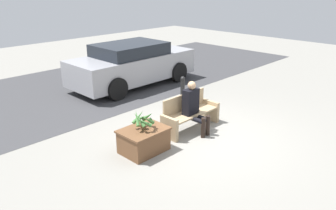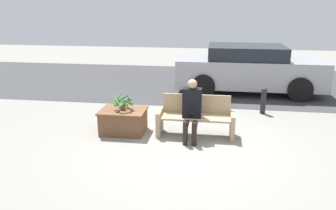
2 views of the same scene
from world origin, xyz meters
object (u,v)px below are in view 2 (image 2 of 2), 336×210
bench (196,117)px  potted_plant (123,100)px  parked_car (248,69)px  bollard_post (263,100)px  planter_box (123,120)px  person_seated (192,108)px

bench → potted_plant: size_ratio=3.09×
bench → potted_plant: potted_plant is taller
parked_car → bollard_post: (0.23, -2.16, -0.40)m
planter_box → potted_plant: (0.00, -0.01, 0.47)m
planter_box → person_seated: bearing=-4.2°
potted_plant → planter_box: bearing=129.1°
planter_box → potted_plant: potted_plant is taller
person_seated → parked_car: size_ratio=0.28×
person_seated → planter_box: bearing=175.8°
potted_plant → bollard_post: potted_plant is taller
bollard_post → planter_box: bearing=-151.2°
planter_box → potted_plant: bearing=-50.9°
potted_plant → bollard_post: size_ratio=0.78×
planter_box → parked_car: size_ratio=0.22×
bench → bollard_post: 2.37m
person_seated → potted_plant: person_seated is taller
planter_box → bollard_post: bearing=28.8°
bench → planter_box: size_ratio=1.67×
bench → parked_car: (1.42, 3.86, 0.36)m
bollard_post → potted_plant: bearing=-151.1°
bench → potted_plant: (-1.58, -0.09, 0.35)m
person_seated → bollard_post: bearing=47.6°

